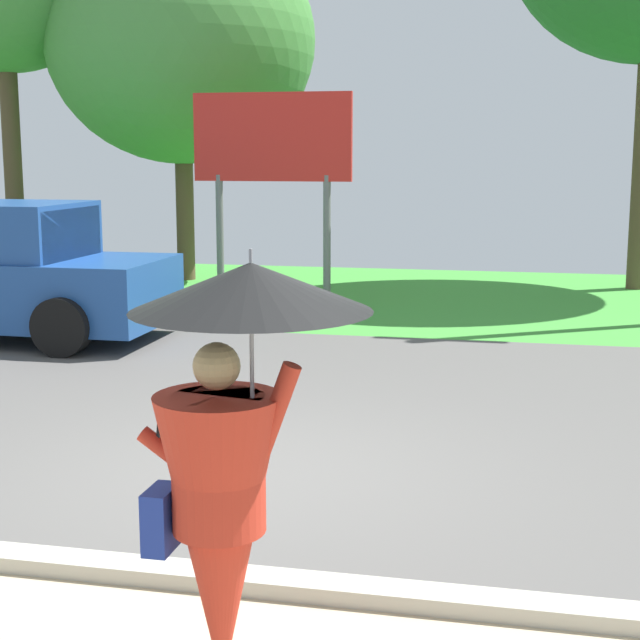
# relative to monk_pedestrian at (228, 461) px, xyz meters

# --- Properties ---
(ground_plane) EXTENTS (40.00, 22.00, 0.20)m
(ground_plane) POSITION_rel_monk_pedestrian_xyz_m (-0.84, 5.98, -1.19)
(ground_plane) COLOR #565451
(monk_pedestrian) EXTENTS (1.12, 1.10, 2.13)m
(monk_pedestrian) POSITION_rel_monk_pedestrian_xyz_m (0.00, 0.00, 0.00)
(monk_pedestrian) COLOR #B22D1E
(monk_pedestrian) RESTS_ON ground_plane
(roadside_billboard) EXTENTS (2.60, 0.12, 3.50)m
(roadside_billboard) POSITION_rel_monk_pedestrian_xyz_m (-2.74, 10.98, 1.40)
(roadside_billboard) COLOR slate
(roadside_billboard) RESTS_ON ground_plane
(tree_left_far) EXTENTS (5.28, 5.28, 7.13)m
(tree_left_far) POSITION_rel_monk_pedestrian_xyz_m (-5.49, 14.36, 3.58)
(tree_left_far) COLOR brown
(tree_left_far) RESTS_ON ground_plane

